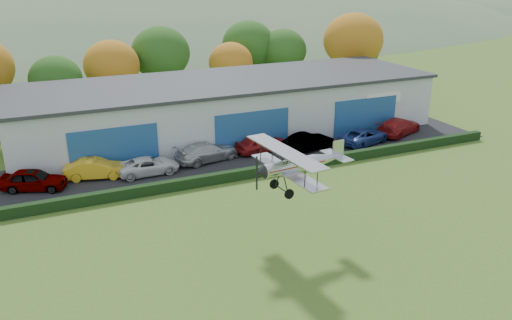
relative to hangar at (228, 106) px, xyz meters
name	(u,v)px	position (x,y,z in m)	size (l,w,h in m)	color
ground	(336,299)	(-5.00, -27.98, -2.66)	(300.00, 300.00, 0.00)	#416820
apron	(236,157)	(-2.00, -6.98, -2.63)	(48.00, 9.00, 0.05)	black
hedge	(258,171)	(-2.00, -11.78, -2.26)	(46.00, 0.60, 0.80)	black
hangar	(228,106)	(0.00, 0.00, 0.00)	(40.60, 12.60, 5.30)	#B2B7BC
tree_belt	(154,59)	(-4.15, 12.64, 2.95)	(75.70, 13.22, 10.12)	#3D2614
distant_hills	(60,72)	(-9.38, 112.02, -15.70)	(430.00, 196.00, 56.00)	#4C6642
car_0	(33,180)	(-18.20, -7.56, -1.81)	(1.88, 4.67, 1.59)	gray
car_1	(96,169)	(-13.71, -7.12, -1.83)	(1.64, 4.69, 1.55)	gold
car_2	(149,166)	(-9.78, -7.89, -1.93)	(2.23, 4.84, 1.35)	silver
car_3	(207,152)	(-4.59, -6.97, -1.80)	(2.26, 5.56, 1.61)	silver
car_4	(262,143)	(0.54, -6.78, -1.79)	(1.93, 4.81, 1.64)	maroon
car_5	(308,142)	(4.49, -8.15, -1.80)	(1.71, 4.91, 1.62)	gray
car_6	(364,136)	(10.14, -8.58, -1.87)	(2.43, 5.27, 1.47)	navy
car_7	(399,126)	(14.91, -7.58, -1.79)	(2.29, 5.63, 1.63)	maroon
biplane	(298,163)	(-4.20, -22.12, 2.41)	(5.93, 6.81, 2.54)	silver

